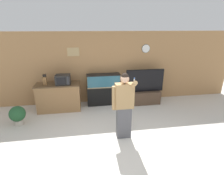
{
  "coord_description": "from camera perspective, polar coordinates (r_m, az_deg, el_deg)",
  "views": [
    {
      "loc": [
        -0.77,
        -3.37,
        2.74
      ],
      "look_at": [
        -0.03,
        1.42,
        1.05
      ],
      "focal_mm": 28.0,
      "sensor_mm": 36.0,
      "label": 1
    }
  ],
  "objects": [
    {
      "name": "potted_plant",
      "position": [
        5.83,
        -28.47,
        -7.8
      ],
      "size": [
        0.45,
        0.45,
        0.57
      ],
      "color": "#B2A899",
      "rests_on": "ground_plane"
    },
    {
      "name": "knife_block",
      "position": [
        6.07,
        -21.09,
        2.1
      ],
      "size": [
        0.12,
        0.1,
        0.36
      ],
      "color": "brown",
      "rests_on": "counter_island"
    },
    {
      "name": "wall_back_paneled",
      "position": [
        6.5,
        -1.8,
        6.46
      ],
      "size": [
        10.0,
        0.08,
        2.6
      ],
      "color": "#A87A4C",
      "rests_on": "ground_plane"
    },
    {
      "name": "ground_plane",
      "position": [
        4.41,
        3.37,
        -19.22
      ],
      "size": [
        18.0,
        18.0,
        0.0
      ],
      "primitive_type": "plane",
      "color": "beige"
    },
    {
      "name": "microwave",
      "position": [
        5.96,
        -15.71,
        2.56
      ],
      "size": [
        0.47,
        0.37,
        0.32
      ],
      "color": "black",
      "rests_on": "counter_island"
    },
    {
      "name": "tv_on_stand",
      "position": [
        6.58,
        10.49,
        -2.03
      ],
      "size": [
        1.39,
        0.4,
        1.31
      ],
      "color": "#4C3828",
      "rests_on": "ground_plane"
    },
    {
      "name": "counter_island",
      "position": [
        6.22,
        -16.91,
        -2.99
      ],
      "size": [
        1.45,
        0.61,
        0.94
      ],
      "color": "olive",
      "rests_on": "ground_plane"
    },
    {
      "name": "person_standing",
      "position": [
        4.35,
        3.87,
        -5.84
      ],
      "size": [
        0.54,
        0.41,
        1.72
      ],
      "color": "#515156",
      "rests_on": "ground_plane"
    },
    {
      "name": "aquarium_on_stand",
      "position": [
        6.38,
        -2.78,
        -0.61
      ],
      "size": [
        1.2,
        0.37,
        1.15
      ],
      "color": "black",
      "rests_on": "ground_plane"
    }
  ]
}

